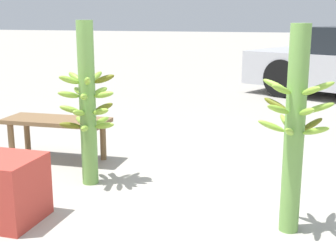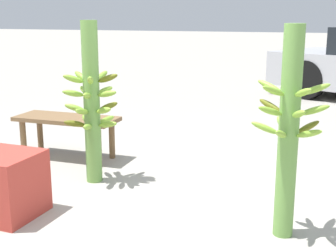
{
  "view_description": "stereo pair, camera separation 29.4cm",
  "coord_description": "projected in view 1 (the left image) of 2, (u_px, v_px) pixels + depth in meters",
  "views": [
    {
      "loc": [
        0.88,
        -2.96,
        1.41
      ],
      "look_at": [
        -0.13,
        0.44,
        0.58
      ],
      "focal_mm": 50.0,
      "sensor_mm": 36.0,
      "label": 1
    },
    {
      "loc": [
        1.15,
        -2.87,
        1.41
      ],
      "look_at": [
        -0.13,
        0.44,
        0.58
      ],
      "focal_mm": 50.0,
      "sensor_mm": 36.0,
      "label": 2
    }
  ],
  "objects": [
    {
      "name": "ground_plane",
      "position": [
        168.0,
        219.0,
        3.33
      ],
      "size": [
        80.0,
        80.0,
        0.0
      ],
      "primitive_type": "plane",
      "color": "#9E998E"
    },
    {
      "name": "banana_stalk_left",
      "position": [
        88.0,
        104.0,
        3.9
      ],
      "size": [
        0.49,
        0.49,
        1.38
      ],
      "color": "#6B9E47",
      "rests_on": "ground_plane"
    },
    {
      "name": "market_bench",
      "position": [
        57.0,
        126.0,
        4.61
      ],
      "size": [
        1.05,
        0.44,
        0.43
      ],
      "rotation": [
        0.0,
        0.0,
        0.04
      ],
      "color": "brown",
      "rests_on": "ground_plane"
    },
    {
      "name": "produce_crate",
      "position": [
        5.0,
        190.0,
        3.26
      ],
      "size": [
        0.46,
        0.46,
        0.46
      ],
      "color": "#B2382D",
      "rests_on": "ground_plane"
    },
    {
      "name": "banana_stalk_center",
      "position": [
        295.0,
        128.0,
        3.0
      ],
      "size": [
        0.48,
        0.48,
        1.37
      ],
      "color": "#6B9E47",
      "rests_on": "ground_plane"
    }
  ]
}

